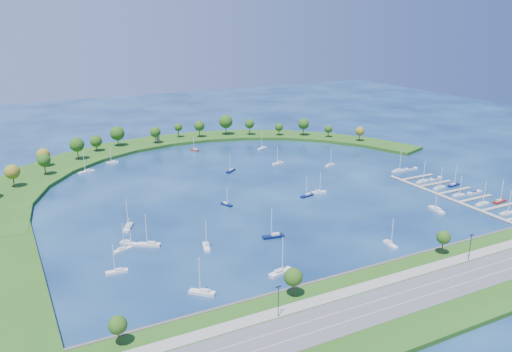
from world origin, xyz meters
name	(u,v)px	position (x,y,z in m)	size (l,w,h in m)	color
ground	(252,187)	(0.00, 0.00, 0.00)	(700.00, 700.00, 0.00)	#071740
south_shoreline	(423,291)	(0.03, -122.88, 1.00)	(420.00, 43.10, 11.60)	#264E14
breakwater	(141,173)	(-46.33, 48.72, 0.99)	(286.74, 247.64, 2.00)	#264E14
breakwater_trees	(156,138)	(-24.35, 88.84, 10.52)	(243.47, 90.69, 14.88)	#382314
harbor_tower	(158,139)	(-15.57, 114.75, 4.03)	(2.60, 2.60, 3.94)	gray
dock_system	(458,196)	(85.30, -61.00, 0.35)	(24.28, 82.00, 1.60)	gray
moored_boat_0	(195,150)	(0.38, 85.26, 0.85)	(4.78, 6.79, 9.83)	maroon
moored_boat_1	(278,163)	(33.92, 31.43, 0.90)	(8.38, 4.28, 11.86)	silver
moored_boat_2	(437,209)	(59.98, -70.87, 0.97)	(4.39, 9.95, 14.14)	silver
moored_boat_3	(202,292)	(-64.12, -90.06, 0.93)	(8.14, 7.75, 12.92)	silver
moored_boat_4	(319,191)	(25.85, -24.39, 0.88)	(7.87, 3.91, 11.15)	silver
moored_boat_5	(281,272)	(-34.68, -90.02, 0.97)	(9.81, 4.77, 13.90)	silver
moored_boat_6	(149,244)	(-69.03, -46.13, 0.94)	(8.96, 6.85, 13.19)	silver
moored_boat_7	(227,204)	(-23.30, -18.88, 0.85)	(3.99, 6.80, 9.66)	#09133D
moored_boat_8	(123,249)	(-79.37, -45.76, 0.88)	(7.86, 4.45, 11.14)	silver
moored_boat_9	(112,162)	(-55.27, 80.40, 0.87)	(7.37, 3.33, 10.46)	silver
moored_boat_10	(231,170)	(1.73, 30.48, 0.90)	(7.67, 6.54, 11.66)	#09133D
moored_boat_11	(330,164)	(59.94, 13.90, 0.87)	(7.63, 4.33, 10.81)	silver
moored_boat_12	(273,236)	(-21.73, -61.80, 0.94)	(9.24, 3.99, 13.15)	#09133D
moored_boat_13	(87,171)	(-73.03, 66.76, 0.96)	(9.67, 5.15, 13.68)	silver
moored_boat_14	(390,244)	(15.52, -89.73, 0.89)	(3.24, 7.96, 11.37)	silver
moored_boat_15	(206,246)	(-49.87, -58.48, 0.91)	(4.55, 8.57, 12.13)	silver
moored_boat_16	(307,195)	(17.64, -26.15, 0.88)	(7.74, 3.60, 10.98)	#09133D
moored_boat_17	(117,271)	(-85.52, -62.70, 0.89)	(7.93, 2.93, 11.39)	silver
moored_boat_18	(262,148)	(43.09, 68.78, 0.89)	(8.14, 5.02, 11.59)	silver
moored_boat_19	(128,227)	(-72.24, -25.36, 0.95)	(6.31, 9.37, 13.47)	silver
moored_boat_20	(129,242)	(-75.63, -41.24, 0.89)	(6.85, 7.28, 11.49)	silver
docked_boat_0	(507,213)	(85.53, -88.64, 0.89)	(7.85, 2.92, 11.27)	silver
docked_boat_2	(482,203)	(85.52, -75.04, 0.89)	(8.02, 2.72, 11.60)	silver
docked_boat_3	(500,201)	(96.02, -76.45, 0.90)	(8.19, 3.10, 11.75)	maroon
docked_boat_4	(459,195)	(85.54, -60.81, 0.87)	(7.24, 2.35, 10.52)	silver
docked_boat_5	(474,192)	(95.97, -61.57, 0.68)	(9.20, 3.04, 1.85)	silver
docked_boat_6	(439,187)	(85.52, -48.12, 0.90)	(8.33, 3.49, 11.87)	silver
docked_boat_7	(454,184)	(96.03, -48.08, 0.89)	(7.97, 3.17, 11.40)	#09133D
docked_boat_8	(422,181)	(85.52, -36.01, 0.91)	(8.44, 3.36, 12.06)	silver
docked_boat_9	(436,178)	(95.97, -35.38, 0.65)	(8.92, 3.50, 1.77)	silver
docked_boat_10	(399,170)	(87.91, -14.84, 0.93)	(8.81, 2.59, 12.89)	silver
docked_boat_11	(411,169)	(97.88, -14.53, 0.60)	(8.12, 2.82, 1.63)	silver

